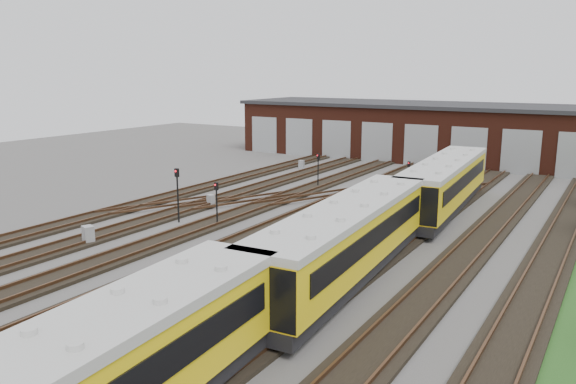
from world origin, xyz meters
The scene contains 13 objects.
ground centered at (0.00, 0.00, 0.00)m, with size 120.00×120.00×0.00m, color #484542.
track_network centered at (-0.17, 0.59, 0.11)m, with size 30.40×70.00×0.33m.
maintenance_shed centered at (-0.01, 39.97, 3.20)m, with size 51.00×12.50×6.35m.
metro_train centered at (6.00, -0.64, 2.08)m, with size 4.06×48.70×3.42m.
signal_mast_0 centered at (-5.52, 3.81, 1.87)m, with size 0.26×0.25×2.89m.
signal_mast_1 centered at (-8.26, 3.15, 2.33)m, with size 0.29×0.27×3.66m.
signal_mast_2 centered at (-5.93, 18.39, 1.90)m, with size 0.29×0.28×2.95m.
signal_mast_3 centered at (2.13, 18.65, 1.84)m, with size 0.22×0.20×2.89m.
relay_cabinet_0 centered at (-9.43, -3.26, 0.55)m, with size 0.66×0.55×1.09m, color #97999B.
relay_cabinet_1 centered at (-11.97, 25.93, 0.43)m, with size 0.51×0.43×0.85m, color #97999B.
relay_cabinet_2 centered at (-9.39, 7.93, 0.43)m, with size 0.52×0.43×0.87m, color #97999B.
relay_cabinet_3 centered at (2.33, 15.29, 0.43)m, with size 0.51×0.43×0.85m, color #97999B.
relay_cabinet_4 centered at (4.12, 10.88, 0.48)m, with size 0.58×0.48×0.97m, color #97999B.
Camera 1 is at (16.93, -24.00, 9.86)m, focal length 35.00 mm.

